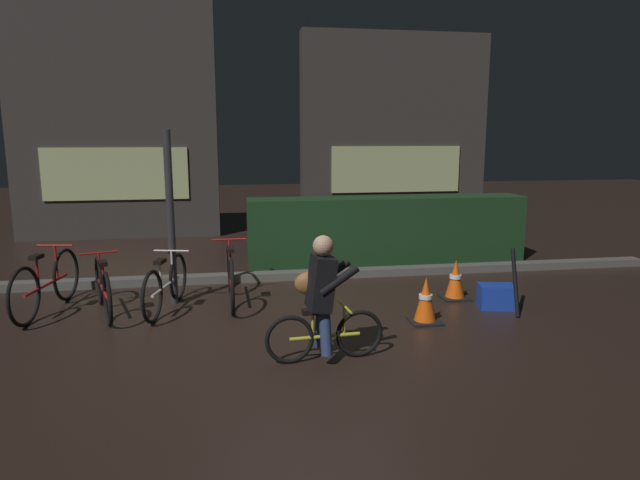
% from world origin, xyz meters
% --- Properties ---
extents(ground_plane, '(40.00, 40.00, 0.00)m').
position_xyz_m(ground_plane, '(0.00, 0.00, 0.00)').
color(ground_plane, black).
extents(sidewalk_curb, '(12.00, 0.24, 0.12)m').
position_xyz_m(sidewalk_curb, '(0.00, 2.20, 0.06)').
color(sidewalk_curb, '#56544F').
rests_on(sidewalk_curb, ground).
extents(hedge_row, '(4.80, 0.70, 1.15)m').
position_xyz_m(hedge_row, '(1.80, 3.10, 0.57)').
color(hedge_row, '#19381C').
rests_on(hedge_row, ground).
extents(storefront_left, '(4.25, 0.54, 5.00)m').
position_xyz_m(storefront_left, '(-3.22, 6.50, 2.49)').
color(storefront_left, '#383330').
rests_on(storefront_left, ground).
extents(storefront_right, '(4.55, 0.54, 4.61)m').
position_xyz_m(storefront_right, '(3.13, 7.20, 2.29)').
color(storefront_right, '#383330').
rests_on(storefront_right, ground).
extents(street_post, '(0.10, 0.10, 2.25)m').
position_xyz_m(street_post, '(-1.65, 1.20, 1.13)').
color(street_post, '#2D2D33').
rests_on(street_post, ground).
extents(parked_bike_leftmost, '(0.46, 1.73, 0.81)m').
position_xyz_m(parked_bike_leftmost, '(-3.17, 1.07, 0.36)').
color(parked_bike_leftmost, black).
rests_on(parked_bike_leftmost, ground).
extents(parked_bike_left_mid, '(0.56, 1.54, 0.74)m').
position_xyz_m(parked_bike_left_mid, '(-2.47, 0.86, 0.34)').
color(parked_bike_left_mid, black).
rests_on(parked_bike_left_mid, ground).
extents(parked_bike_center_left, '(0.49, 1.55, 0.73)m').
position_xyz_m(parked_bike_center_left, '(-1.72, 0.89, 0.33)').
color(parked_bike_center_left, black).
rests_on(parked_bike_center_left, ground).
extents(parked_bike_center_right, '(0.46, 1.76, 0.81)m').
position_xyz_m(parked_bike_center_right, '(-0.91, 1.11, 0.37)').
color(parked_bike_center_right, black).
rests_on(parked_bike_center_right, ground).
extents(traffic_cone_near, '(0.36, 0.36, 0.55)m').
position_xyz_m(traffic_cone_near, '(1.34, -0.10, 0.27)').
color(traffic_cone_near, black).
rests_on(traffic_cone_near, ground).
extents(traffic_cone_far, '(0.36, 0.36, 0.54)m').
position_xyz_m(traffic_cone_far, '(2.08, 0.78, 0.26)').
color(traffic_cone_far, black).
rests_on(traffic_cone_far, ground).
extents(blue_crate, '(0.50, 0.41, 0.30)m').
position_xyz_m(blue_crate, '(2.44, 0.30, 0.15)').
color(blue_crate, '#193DB7').
rests_on(blue_crate, ground).
extents(cyclist, '(1.19, 0.50, 1.25)m').
position_xyz_m(cyclist, '(-0.05, -0.99, 0.63)').
color(cyclist, black).
rests_on(cyclist, ground).
extents(closed_umbrella, '(0.12, 0.39, 0.80)m').
position_xyz_m(closed_umbrella, '(2.55, 0.05, 0.40)').
color(closed_umbrella, black).
rests_on(closed_umbrella, ground).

